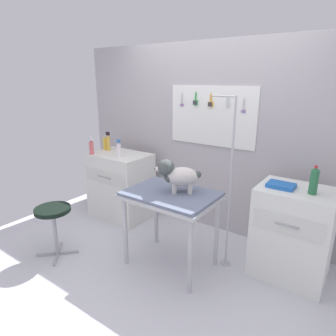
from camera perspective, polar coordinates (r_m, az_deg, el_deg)
The scene contains 14 objects.
ground at distance 3.17m, azimuth -3.86°, elevation -19.79°, with size 4.40×4.00×0.04m, color silver.
rear_wall_panel at distance 3.69m, azimuth 8.46°, elevation 5.50°, with size 4.00×0.11×2.30m.
grooming_table at distance 2.93m, azimuth 0.55°, elevation -6.34°, with size 0.90×0.64×0.81m.
grooming_arm at distance 2.97m, azimuth 11.68°, elevation -4.51°, with size 0.30×0.11×1.73m.
dog at distance 2.86m, azimuth 1.79°, elevation -1.35°, with size 0.43×0.34×0.33m.
counter_left at distance 4.16m, azimuth -9.09°, elevation -3.32°, with size 0.80×0.58×0.90m.
cabinet_right at distance 3.13m, azimuth 22.78°, elevation -11.54°, with size 0.68×0.54×0.91m.
stool at distance 3.42m, azimuth -21.24°, elevation -8.61°, with size 0.37×0.37×0.56m.
spray_bottle_tall at distance 4.06m, azimuth -14.54°, elevation 3.98°, with size 0.06×0.06×0.23m.
shampoo_bottle at distance 4.30m, azimuth -11.98°, elevation 4.68°, with size 0.07×0.06×0.22m.
spray_bottle_short at distance 4.23m, azimuth -11.46°, elevation 4.86°, with size 0.05×0.05×0.26m.
detangler_spray at distance 3.84m, azimuth -9.45°, elevation 3.56°, with size 0.05×0.05×0.23m.
soda_bottle at distance 2.84m, azimuth 26.32°, elevation -2.26°, with size 0.07×0.07×0.26m.
supply_tray at distance 2.93m, azimuth 20.97°, elevation -3.14°, with size 0.24×0.18×0.04m.
Camera 1 is at (1.64, -1.95, 1.87)m, focal length 31.62 mm.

